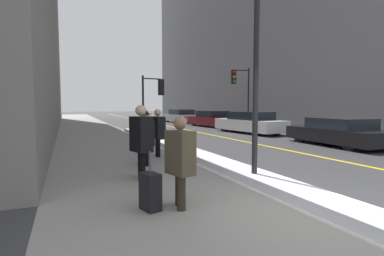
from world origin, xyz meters
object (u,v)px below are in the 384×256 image
(lamp_post, at_px, (256,55))
(pedestrian_trailing, at_px, (180,158))
(pedestrian_with_shoulder_bag, at_px, (158,130))
(parked_car_maroon, at_px, (212,119))
(fire_hydrant, at_px, (175,140))
(traffic_light_near, at_px, (155,93))
(traffic_light_far, at_px, (240,85))
(parked_car_black, at_px, (338,132))
(parked_car_silver, at_px, (181,116))
(parked_car_white, at_px, (250,123))
(pedestrian_nearside, at_px, (141,138))
(rolling_suitcase, at_px, (150,192))
(pedestrian_in_fedora, at_px, (146,135))

(lamp_post, relative_size, pedestrian_trailing, 3.00)
(pedestrian_with_shoulder_bag, distance_m, parked_car_maroon, 13.97)
(parked_car_maroon, bearing_deg, fire_hydrant, 141.61)
(traffic_light_near, height_order, traffic_light_far, traffic_light_far)
(parked_car_black, distance_m, parked_car_silver, 17.81)
(pedestrian_with_shoulder_bag, height_order, parked_car_white, pedestrian_with_shoulder_bag)
(traffic_light_near, distance_m, traffic_light_far, 6.09)
(traffic_light_far, bearing_deg, pedestrian_with_shoulder_bag, 50.26)
(pedestrian_nearside, distance_m, parked_car_black, 9.16)
(parked_car_maroon, bearing_deg, parked_car_silver, -1.92)
(parked_car_maroon, relative_size, rolling_suitcase, 4.96)
(lamp_post, xyz_separation_m, parked_car_maroon, (6.82, 15.55, -2.12))
(parked_car_maroon, bearing_deg, traffic_light_far, 176.54)
(rolling_suitcase, xyz_separation_m, fire_hydrant, (2.56, 6.03, 0.04))
(parked_car_white, bearing_deg, traffic_light_near, 72.53)
(traffic_light_far, relative_size, pedestrian_with_shoulder_bag, 2.67)
(parked_car_maroon, xyz_separation_m, rolling_suitcase, (-9.33, -16.36, -0.29))
(traffic_light_near, distance_m, pedestrian_with_shoulder_bag, 7.39)
(pedestrian_trailing, relative_size, pedestrian_in_fedora, 0.96)
(parked_car_silver, bearing_deg, traffic_light_near, 146.72)
(parked_car_white, bearing_deg, pedestrian_trailing, 135.62)
(parked_car_black, relative_size, parked_car_maroon, 0.95)
(traffic_light_far, relative_size, parked_car_white, 0.82)
(lamp_post, height_order, parked_car_black, lamp_post)
(pedestrian_nearside, bearing_deg, pedestrian_in_fedora, 146.64)
(traffic_light_far, distance_m, parked_car_white, 3.08)
(pedestrian_nearside, relative_size, pedestrian_with_shoulder_bag, 1.08)
(parked_car_white, bearing_deg, rolling_suitcase, 133.88)
(parked_car_silver, distance_m, rolling_suitcase, 24.02)
(traffic_light_near, distance_m, pedestrian_in_fedora, 8.78)
(lamp_post, xyz_separation_m, pedestrian_in_fedora, (-1.69, 2.70, -1.86))
(pedestrian_trailing, distance_m, parked_car_white, 13.68)
(pedestrian_trailing, bearing_deg, traffic_light_far, 129.44)
(traffic_light_near, relative_size, fire_hydrant, 4.68)
(pedestrian_nearside, bearing_deg, parked_car_white, 119.66)
(lamp_post, xyz_separation_m, rolling_suitcase, (-2.51, -0.81, -2.41))
(traffic_light_far, relative_size, rolling_suitcase, 4.33)
(parked_car_white, bearing_deg, traffic_light_far, -19.61)
(traffic_light_near, distance_m, pedestrian_trailing, 12.30)
(pedestrian_nearside, bearing_deg, fire_hydrant, 135.78)
(parked_car_white, bearing_deg, parked_car_silver, -6.04)
(traffic_light_near, bearing_deg, pedestrian_trailing, -112.92)
(pedestrian_trailing, distance_m, parked_car_silver, 23.92)
(pedestrian_nearside, distance_m, pedestrian_with_shoulder_bag, 2.98)
(parked_car_white, relative_size, rolling_suitcase, 5.26)
(fire_hydrant, bearing_deg, parked_car_maroon, 56.75)
(rolling_suitcase, bearing_deg, parked_car_silver, 142.81)
(parked_car_white, xyz_separation_m, parked_car_silver, (0.02, 11.64, -0.01))
(pedestrian_in_fedora, bearing_deg, traffic_light_far, 121.20)
(parked_car_silver, bearing_deg, pedestrian_in_fedora, 151.08)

